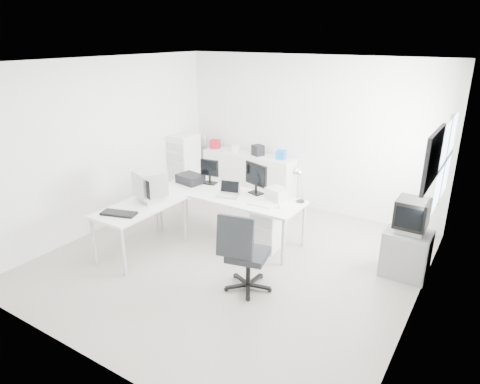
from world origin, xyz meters
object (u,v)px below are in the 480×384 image
Objects in this scene: lcd_monitor_large at (256,179)px; crt_tv at (412,216)px; drawer_pedestal at (269,229)px; main_desk at (229,216)px; side_desk at (142,228)px; laser_printer at (278,194)px; filing_cabinet at (185,166)px; sideboard at (249,177)px; inkjet_printer at (190,179)px; office_chair at (248,251)px; tv_cabinet at (406,253)px; crt_monitor at (150,187)px; lcd_monitor_small at (210,172)px; laptop at (228,190)px.

lcd_monitor_large reaches higher than crt_tv.
main_desk is at bearing -175.91° from drawer_pedestal.
laser_printer is at bearing 39.52° from side_desk.
crt_tv is at bearing -10.11° from filing_cabinet.
filing_cabinet reaches higher than sideboard.
inkjet_printer is 1.22m from lcd_monitor_large.
lcd_monitor_large is at bearing 103.79° from office_chair.
laser_printer is 2.00m from tv_cabinet.
inkjet_printer is at bearing 109.92° from crt_monitor.
side_desk is at bearing -110.06° from lcd_monitor_small.
main_desk is 0.75m from lcd_monitor_large.
office_chair reaches higher than inkjet_printer.
laptop is 2.66m from crt_tv.
main_desk is at bearing -145.22° from laser_printer.
main_desk is at bearing 119.95° from office_chair.
drawer_pedestal is 1.95× the size of laser_printer.
crt_monitor is (-1.60, -1.07, 0.12)m from laser_printer.
inkjet_printer is 0.22× the size of sideboard.
laptop is (0.90, 1.00, 0.48)m from side_desk.
sideboard reaches higher than side_desk.
office_chair reaches higher than laser_printer.
lcd_monitor_large is 0.26× the size of sideboard.
laser_printer is at bearing 89.27° from office_chair.
tv_cabinet is at bearing 21.92° from side_desk.
main_desk is 4.95× the size of lcd_monitor_large.
inkjet_printer is at bearing 152.67° from laptop.
crt_monitor reaches higher than sideboard.
inkjet_printer is 0.64× the size of tv_cabinet.
crt_monitor is (-1.20, -1.10, -0.03)m from lcd_monitor_large.
main_desk is at bearing 64.92° from crt_monitor.
side_desk is 2.44m from filing_cabinet.
lcd_monitor_large is at bearing -7.53° from lcd_monitor_small.
office_chair is (0.69, -1.37, -0.45)m from lcd_monitor_large.
lcd_monitor_large is (-0.35, 0.20, 0.69)m from drawer_pedestal.
side_desk is at bearing 166.43° from office_chair.
laser_printer is at bearing -19.37° from filing_cabinet.
tv_cabinet is 4.58m from filing_cabinet.
lcd_monitor_small is 0.38× the size of office_chair.
office_chair is (0.99, -1.02, -0.31)m from laptop.
crt_monitor is at bearing -149.86° from drawer_pedestal.
tv_cabinet is 3.56m from sideboard.
crt_tv is (0.00, 0.00, 0.55)m from tv_cabinet.
lcd_monitor_small is at bearing 94.66° from crt_monitor.
side_desk is at bearing -146.79° from laptop.
inkjet_printer is at bearing -98.26° from sideboard.
office_chair is at bearing -138.73° from crt_tv.
filing_cabinet reaches higher than side_desk.
filing_cabinet reaches higher than main_desk.
tv_cabinet is at bearing 7.78° from drawer_pedestal.
tv_cabinet is (2.63, 0.42, -0.53)m from laptop.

